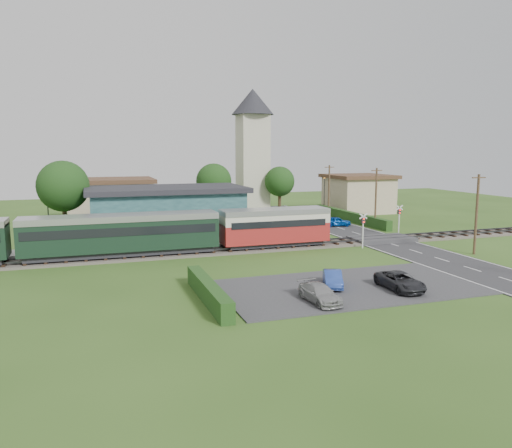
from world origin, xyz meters
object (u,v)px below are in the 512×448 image
object	(u,v)px
station_building	(167,212)
crossing_signal_far	(399,216)
church_tower	(253,142)
car_park_blue	(333,279)
house_east	(358,193)
house_west	(110,200)
pedestrian_far	(86,239)
train	(82,235)
crossing_signal_near	(363,225)
car_park_silver	(320,293)
pedestrian_near	(258,231)
equipment_hut	(85,234)
car_park_dark	(400,281)
car_on_road	(337,221)

from	to	relation	value
station_building	crossing_signal_far	distance (m)	24.51
church_tower	car_park_blue	world-z (taller)	church_tower
house_east	house_west	bearing A→B (deg)	178.36
crossing_signal_far	pedestrian_far	size ratio (longest dim) A/B	1.90
car_park_blue	train	bearing A→B (deg)	161.21
station_building	crossing_signal_near	distance (m)	19.98
house_east	crossing_signal_far	bearing A→B (deg)	-108.08
station_building	crossing_signal_near	bearing A→B (deg)	-34.81
house_west	house_east	size ratio (longest dim) A/B	1.23
car_park_silver	pedestrian_far	bearing A→B (deg)	120.37
station_building	crossing_signal_far	bearing A→B (deg)	-15.63
train	pedestrian_near	distance (m)	16.68
car_park_silver	pedestrian_far	xyz separation A→B (m)	(-13.14, 19.43, 0.70)
station_building	pedestrian_near	bearing A→B (deg)	-35.20
crossing_signal_near	crossing_signal_far	distance (m)	8.65
train	equipment_hut	bearing A→B (deg)	85.30
crossing_signal_near	crossing_signal_far	world-z (taller)	same
train	crossing_signal_near	xyz separation A→B (m)	(24.66, -2.41, -0.04)
crossing_signal_near	car_park_silver	size ratio (longest dim) A/B	0.90
church_tower	car_park_silver	xyz separation A→B (m)	(-9.82, -42.50, -9.62)
car_park_silver	pedestrian_near	bearing A→B (deg)	78.02
equipment_hut	house_east	distance (m)	42.41
equipment_hut	car_park_dark	xyz separation A→B (m)	(19.30, -18.91, -1.11)
church_tower	house_east	xyz separation A→B (m)	(15.00, -4.00, -7.43)
equipment_hut	train	world-z (taller)	train
station_building	pedestrian_far	distance (m)	10.11
equipment_hut	car_park_dark	size ratio (longest dim) A/B	0.63
car_park_blue	pedestrian_far	xyz separation A→B (m)	(-15.47, 16.58, 0.70)
house_east	pedestrian_far	distance (m)	42.51
equipment_hut	crossing_signal_near	xyz separation A→B (m)	(24.40, -5.61, 0.39)
pedestrian_near	house_east	bearing A→B (deg)	-118.25
house_east	station_building	bearing A→B (deg)	-156.56
equipment_hut	church_tower	world-z (taller)	church_tower
house_east	pedestrian_far	size ratio (longest dim) A/B	5.11
train	station_building	bearing A→B (deg)	47.43
car_on_road	car_park_silver	xyz separation A→B (m)	(-15.16, -26.73, -0.02)
train	car_park_silver	distance (m)	21.34
equipment_hut	car_park_blue	bearing A→B (deg)	-47.39
house_east	pedestrian_near	distance (m)	28.87
equipment_hut	pedestrian_near	bearing A→B (deg)	0.39
house_west	pedestrian_far	xyz separation A→B (m)	(-2.96, -20.07, -1.48)
equipment_hut	church_tower	distance (m)	33.48
car_park_dark	pedestrian_near	bearing A→B (deg)	101.37
equipment_hut	church_tower	size ratio (longest dim) A/B	0.14
equipment_hut	crossing_signal_far	bearing A→B (deg)	-1.46
station_building	house_west	bearing A→B (deg)	109.65
crossing_signal_near	car_park_silver	distance (m)	18.08
car_park_silver	pedestrian_near	size ratio (longest dim) A/B	2.43
station_building	train	bearing A→B (deg)	-132.57
crossing_signal_far	pedestrian_near	distance (m)	15.60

